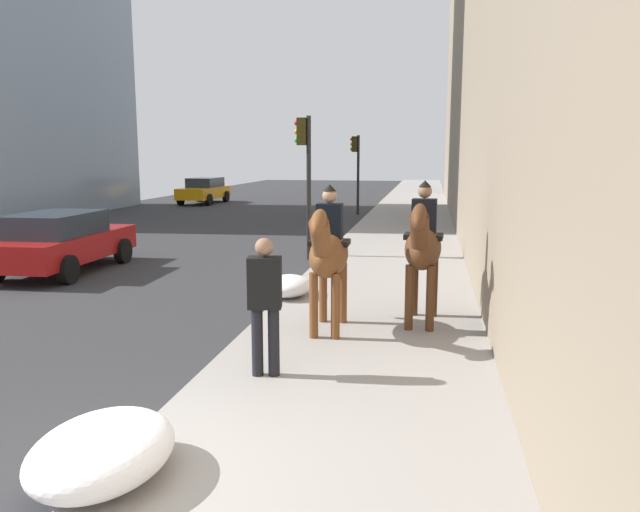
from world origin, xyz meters
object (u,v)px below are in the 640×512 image
object	(u,v)px
mounted_horse_near	(328,252)
car_mid_lane	(61,241)
traffic_light_near_curb	(305,164)
car_near_lane	(204,190)
traffic_light_far_curb	(356,161)
mounted_horse_far	(423,246)
pedestrian_greeting	(265,298)

from	to	relation	value
mounted_horse_near	car_mid_lane	bearing A→B (deg)	-121.51
traffic_light_near_curb	mounted_horse_near	bearing A→B (deg)	-165.92
car_near_lane	car_mid_lane	distance (m)	20.59
mounted_horse_near	car_mid_lane	xyz separation A→B (m)	(4.19, 7.10, -0.58)
traffic_light_far_curb	mounted_horse_near	bearing A→B (deg)	-174.43
car_near_lane	car_mid_lane	size ratio (longest dim) A/B	0.99
mounted_horse_far	traffic_light_near_curb	size ratio (longest dim) A/B	0.60
mounted_horse_far	traffic_light_far_curb	distance (m)	19.17
traffic_light_far_curb	car_near_lane	bearing A→B (deg)	62.02
car_near_lane	traffic_light_near_curb	world-z (taller)	traffic_light_near_curb
car_near_lane	traffic_light_near_curb	size ratio (longest dim) A/B	1.14
mounted_horse_far	pedestrian_greeting	distance (m)	3.26
pedestrian_greeting	car_mid_lane	size ratio (longest dim) A/B	0.39
mounted_horse_far	car_mid_lane	bearing A→B (deg)	-109.07
car_mid_lane	traffic_light_far_curb	size ratio (longest dim) A/B	1.20
mounted_horse_near	traffic_light_near_curb	distance (m)	7.30
mounted_horse_near	mounted_horse_far	size ratio (longest dim) A/B	0.98
mounted_horse_near	car_near_lane	world-z (taller)	mounted_horse_near
mounted_horse_near	traffic_light_near_curb	world-z (taller)	traffic_light_near_curb
mounted_horse_near	traffic_light_near_curb	size ratio (longest dim) A/B	0.59
mounted_horse_near	car_mid_lane	distance (m)	8.27
pedestrian_greeting	car_mid_lane	world-z (taller)	pedestrian_greeting
car_near_lane	traffic_light_far_curb	xyz separation A→B (m)	(-4.88, -9.18, 1.68)
mounted_horse_far	car_mid_lane	xyz separation A→B (m)	(3.53, 8.49, -0.62)
car_mid_lane	pedestrian_greeting	bearing A→B (deg)	-134.86
car_mid_lane	traffic_light_far_curb	world-z (taller)	traffic_light_far_curb
pedestrian_greeting	car_near_lane	distance (m)	28.48
pedestrian_greeting	traffic_light_far_curb	distance (m)	21.63
mounted_horse_near	pedestrian_greeting	distance (m)	2.08
mounted_horse_near	traffic_light_near_curb	xyz separation A→B (m)	(6.99, 1.75, 1.19)
car_mid_lane	mounted_horse_far	bearing A→B (deg)	-114.42
pedestrian_greeting	traffic_light_far_curb	size ratio (longest dim) A/B	0.47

